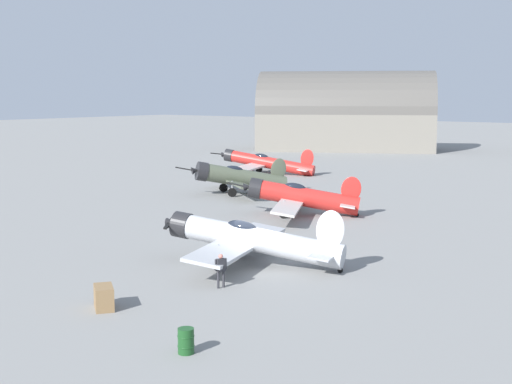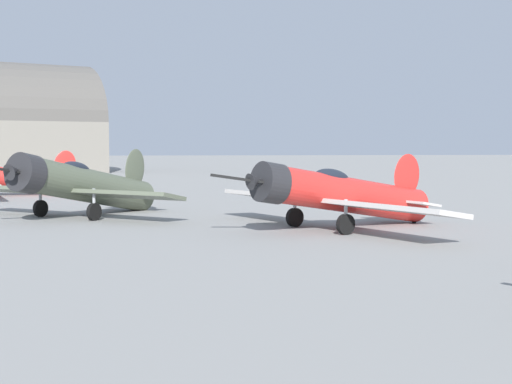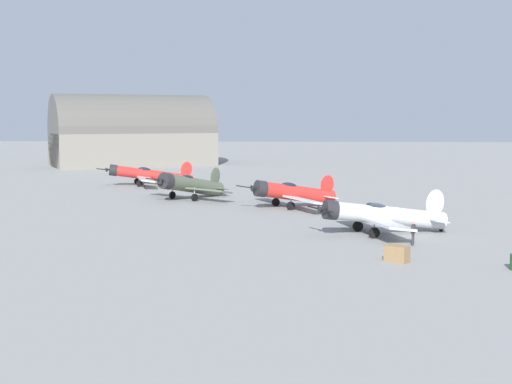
# 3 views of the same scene
# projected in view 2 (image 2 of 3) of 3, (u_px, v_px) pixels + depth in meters

# --- Properties ---
(airplane_mid_apron) EXTENTS (9.83, 12.58, 3.14)m
(airplane_mid_apron) POSITION_uv_depth(u_px,v_px,m) (338.00, 194.00, 30.78)
(airplane_mid_apron) COLOR red
(airplane_mid_apron) RESTS_ON ground_plane
(airplane_far_line) EXTENTS (10.39, 9.04, 3.42)m
(airplane_far_line) POSITION_uv_depth(u_px,v_px,m) (81.00, 185.00, 35.88)
(airplane_far_line) COLOR #4C5442
(airplane_far_line) RESTS_ON ground_plane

